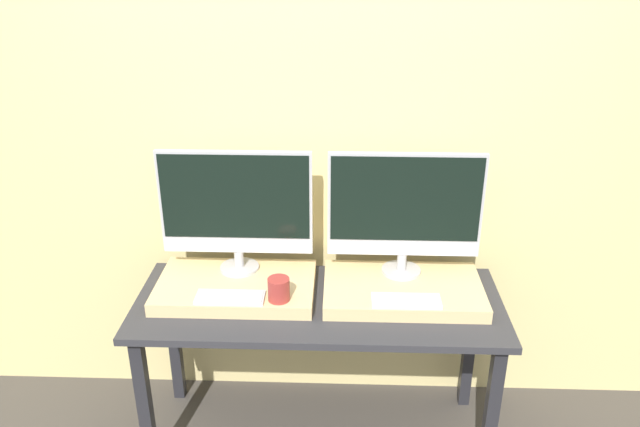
% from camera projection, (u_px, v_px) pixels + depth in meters
% --- Properties ---
extents(wall_back, '(8.00, 0.04, 2.60)m').
position_uv_depth(wall_back, '(322.00, 135.00, 2.65)').
color(wall_back, '#DBC684').
rests_on(wall_back, ground_plane).
extents(workbench, '(1.51, 0.59, 0.71)m').
position_uv_depth(workbench, '(319.00, 319.00, 2.59)').
color(workbench, '#2D2D33').
rests_on(workbench, ground_plane).
extents(wooden_riser_left, '(0.65, 0.40, 0.06)m').
position_uv_depth(wooden_riser_left, '(236.00, 287.00, 2.60)').
color(wooden_riser_left, '#D6B77F').
rests_on(wooden_riser_left, workbench).
extents(monitor_left, '(0.63, 0.17, 0.53)m').
position_uv_depth(monitor_left, '(236.00, 207.00, 2.57)').
color(monitor_left, '#B2B2B7').
rests_on(monitor_left, wooden_riser_left).
extents(keyboard_left, '(0.27, 0.10, 0.01)m').
position_uv_depth(keyboard_left, '(230.00, 297.00, 2.46)').
color(keyboard_left, silver).
rests_on(keyboard_left, wooden_riser_left).
extents(mug, '(0.09, 0.09, 0.09)m').
position_uv_depth(mug, '(279.00, 289.00, 2.44)').
color(mug, '#9E332D').
rests_on(mug, wooden_riser_left).
extents(wooden_riser_right, '(0.65, 0.40, 0.06)m').
position_uv_depth(wooden_riser_right, '(403.00, 290.00, 2.58)').
color(wooden_riser_right, '#D6B77F').
rests_on(wooden_riser_right, workbench).
extents(monitor_right, '(0.63, 0.17, 0.53)m').
position_uv_depth(monitor_right, '(405.00, 209.00, 2.54)').
color(monitor_right, '#B2B2B7').
rests_on(monitor_right, wooden_riser_right).
extents(keyboard_right, '(0.27, 0.10, 0.01)m').
position_uv_depth(keyboard_right, '(406.00, 300.00, 2.44)').
color(keyboard_right, silver).
rests_on(keyboard_right, wooden_riser_right).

